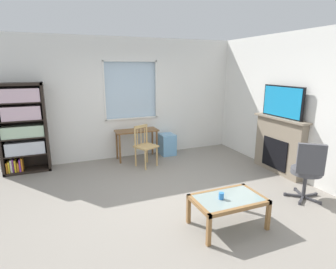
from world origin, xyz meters
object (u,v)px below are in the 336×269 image
(desk_under_window, at_px, (137,135))
(fireplace, at_px, (279,145))
(plastic_drawer_unit, at_px, (167,144))
(sippy_cup, at_px, (221,196))
(tv, at_px, (283,102))
(wooden_chair, at_px, (145,145))
(office_chair, at_px, (308,169))
(coffee_table, at_px, (228,202))
(bookshelf, at_px, (23,125))

(desk_under_window, height_order, fireplace, fireplace)
(plastic_drawer_unit, bearing_deg, sippy_cup, -99.41)
(plastic_drawer_unit, relative_size, tv, 0.52)
(desk_under_window, bearing_deg, plastic_drawer_unit, 3.62)
(fireplace, relative_size, sippy_cup, 14.34)
(wooden_chair, height_order, sippy_cup, wooden_chair)
(office_chair, height_order, sippy_cup, office_chair)
(wooden_chair, xyz_separation_m, coffee_table, (0.32, -2.69, -0.10))
(fireplace, bearing_deg, tv, 180.00)
(wooden_chair, relative_size, fireplace, 0.70)
(plastic_drawer_unit, height_order, coffee_table, plastic_drawer_unit)
(desk_under_window, relative_size, tv, 0.99)
(wooden_chair, xyz_separation_m, office_chair, (1.93, -2.54, 0.09))
(office_chair, height_order, coffee_table, office_chair)
(wooden_chair, bearing_deg, fireplace, -29.60)
(plastic_drawer_unit, bearing_deg, office_chair, -69.35)
(office_chair, bearing_deg, sippy_cup, -175.13)
(wooden_chair, xyz_separation_m, plastic_drawer_unit, (0.75, 0.57, -0.21))
(office_chair, distance_m, coffee_table, 1.62)
(fireplace, bearing_deg, office_chair, -113.67)
(bookshelf, xyz_separation_m, tv, (4.80, -2.01, 0.48))
(desk_under_window, relative_size, wooden_chair, 1.10)
(bookshelf, height_order, wooden_chair, bookshelf)
(desk_under_window, relative_size, coffee_table, 1.03)
(bookshelf, xyz_separation_m, wooden_chair, (2.39, -0.62, -0.52))
(wooden_chair, relative_size, coffee_table, 0.94)
(bookshelf, bearing_deg, office_chair, -36.29)
(bookshelf, distance_m, desk_under_window, 2.38)
(coffee_table, bearing_deg, wooden_chair, 96.85)
(plastic_drawer_unit, distance_m, coffee_table, 3.29)
(desk_under_window, xyz_separation_m, coffee_table, (0.36, -3.21, -0.22))
(fireplace, bearing_deg, desk_under_window, 142.46)
(sippy_cup, bearing_deg, coffee_table, -2.55)
(tv, bearing_deg, bookshelf, 157.34)
(bookshelf, relative_size, office_chair, 1.83)
(office_chair, relative_size, coffee_table, 1.04)
(fireplace, distance_m, tv, 0.89)
(desk_under_window, distance_m, coffee_table, 3.24)
(tv, relative_size, sippy_cup, 11.11)
(wooden_chair, bearing_deg, tv, -29.78)
(fireplace, height_order, sippy_cup, fireplace)
(bookshelf, height_order, coffee_table, bookshelf)
(fireplace, distance_m, sippy_cup, 2.58)
(bookshelf, height_order, desk_under_window, bookshelf)
(plastic_drawer_unit, distance_m, sippy_cup, 3.31)
(fireplace, height_order, coffee_table, fireplace)
(office_chair, bearing_deg, desk_under_window, 122.68)
(wooden_chair, distance_m, sippy_cup, 2.70)
(coffee_table, bearing_deg, tv, 32.08)
(wooden_chair, distance_m, plastic_drawer_unit, 0.97)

